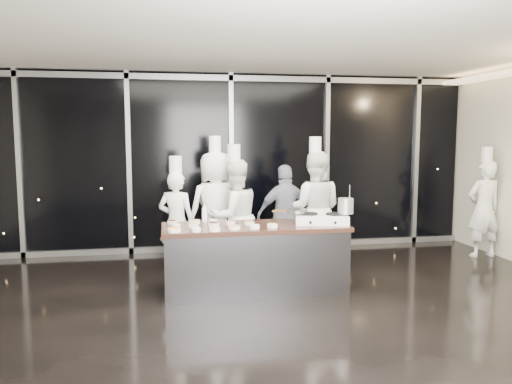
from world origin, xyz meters
TOP-DOWN VIEW (x-y plane):
  - ground at (0.00, 0.00)m, footprint 9.00×9.00m
  - room_shell at (0.18, 0.00)m, footprint 9.02×7.02m
  - window_wall at (0.00, 3.43)m, footprint 8.90×0.11m
  - demo_counter at (0.00, 0.90)m, footprint 2.46×0.86m
  - stove at (0.91, 0.86)m, footprint 0.78×0.59m
  - frying_pan at (0.58, 0.96)m, footprint 0.51×0.34m
  - stock_pot at (1.22, 0.78)m, footprint 0.25×0.25m
  - prep_bowls at (-0.57, 0.83)m, footprint 1.41×0.74m
  - squeeze_bottle at (-0.65, 1.24)m, footprint 0.07×0.07m
  - chef_far_left at (-1.02, 1.97)m, footprint 0.66×0.56m
  - chef_left at (-0.40, 2.21)m, footprint 1.05×0.86m
  - chef_center at (-0.16, 1.83)m, footprint 1.01×0.90m
  - guest at (0.72, 2.16)m, footprint 0.97×0.45m
  - chef_right at (1.16, 2.04)m, footprint 1.08×0.96m
  - chef_side at (4.20, 2.08)m, footprint 0.62×0.42m

SIDE VIEW (x-z plane):
  - ground at x=0.00m, z-range 0.00..0.00m
  - demo_counter at x=0.00m, z-range 0.00..0.90m
  - chef_far_left at x=-1.02m, z-range -0.09..1.69m
  - guest at x=0.72m, z-range 0.00..1.62m
  - chef_side at x=4.20m, z-range -0.09..1.80m
  - chef_center at x=-0.16m, z-range -0.11..1.85m
  - prep_bowls at x=-0.57m, z-range 0.90..0.95m
  - chef_right at x=1.16m, z-range -0.11..1.96m
  - chef_left at x=-0.40m, z-range -0.11..1.98m
  - stove at x=0.91m, z-range 0.89..1.03m
  - squeeze_bottle at x=-0.65m, z-range 0.89..1.15m
  - frying_pan at x=0.58m, z-range 1.04..1.09m
  - stock_pot at x=1.22m, z-range 1.04..1.25m
  - window_wall at x=0.00m, z-range 0.00..3.20m
  - room_shell at x=0.18m, z-range 0.64..3.85m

